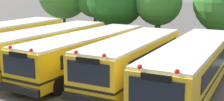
% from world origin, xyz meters
% --- Properties ---
extents(ground_plane, '(160.00, 160.00, 0.00)m').
position_xyz_m(ground_plane, '(0.00, 0.00, 0.00)').
color(ground_plane, '#514F4C').
extents(school_bus_0, '(2.64, 10.10, 2.79)m').
position_xyz_m(school_bus_0, '(-6.45, -0.27, 1.47)').
color(school_bus_0, yellow).
rests_on(school_bus_0, ground_plane).
extents(school_bus_1, '(2.83, 11.54, 2.56)m').
position_xyz_m(school_bus_1, '(-3.25, 0.12, 1.35)').
color(school_bus_1, yellow).
rests_on(school_bus_1, ground_plane).
extents(school_bus_2, '(2.76, 11.08, 2.52)m').
position_xyz_m(school_bus_2, '(0.08, 0.11, 1.33)').
color(school_bus_2, yellow).
rests_on(school_bus_2, ground_plane).
extents(school_bus_3, '(2.77, 9.65, 2.57)m').
position_xyz_m(school_bus_3, '(3.32, -0.20, 1.35)').
color(school_bus_3, yellow).
rests_on(school_bus_3, ground_plane).
extents(school_bus_4, '(2.79, 11.61, 2.56)m').
position_xyz_m(school_bus_4, '(6.61, -0.12, 1.35)').
color(school_bus_4, yellow).
rests_on(school_bus_4, ground_plane).
extents(tree_3, '(3.82, 3.82, 5.83)m').
position_xyz_m(tree_3, '(1.45, 8.99, 3.88)').
color(tree_3, '#4C3823').
rests_on(tree_3, ground_plane).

